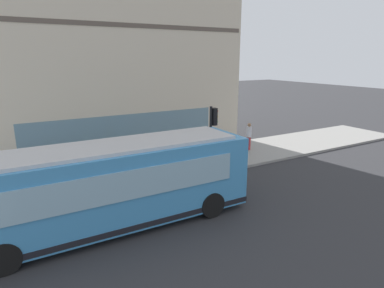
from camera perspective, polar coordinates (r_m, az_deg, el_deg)
ground at (r=13.57m, az=-1.29°, el=-11.11°), size 120.00×120.00×0.00m
sidewalk_curb at (r=17.68m, az=-8.90°, el=-4.70°), size 4.59×40.00×0.15m
building_corner at (r=22.42m, az=-15.42°, el=17.03°), size 7.48×16.27×13.98m
city_bus_nearside at (r=11.92m, az=-13.58°, el=-7.19°), size 2.62×10.05×3.07m
traffic_light_near_corner at (r=16.93m, az=3.70°, el=3.21°), size 0.32×0.49×3.41m
fire_hydrant at (r=18.51m, az=5.81°, el=-2.26°), size 0.35×0.35×0.74m
pedestrian_walking_along_curb at (r=17.30m, az=-10.32°, el=-1.85°), size 0.32×0.32×1.55m
pedestrian_near_building_entrance at (r=21.24m, az=10.00°, el=1.69°), size 0.32×0.32×1.77m
pedestrian_near_hydrant at (r=17.26m, az=-15.51°, el=-2.25°), size 0.32×0.32×1.54m
newspaper_vending_box at (r=17.86m, az=-30.09°, el=-4.60°), size 0.44×0.42×0.90m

